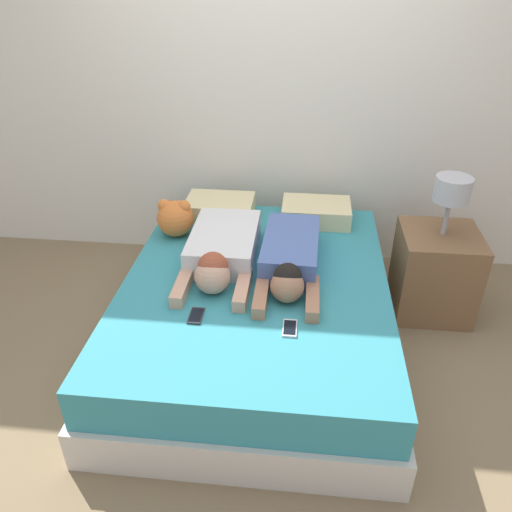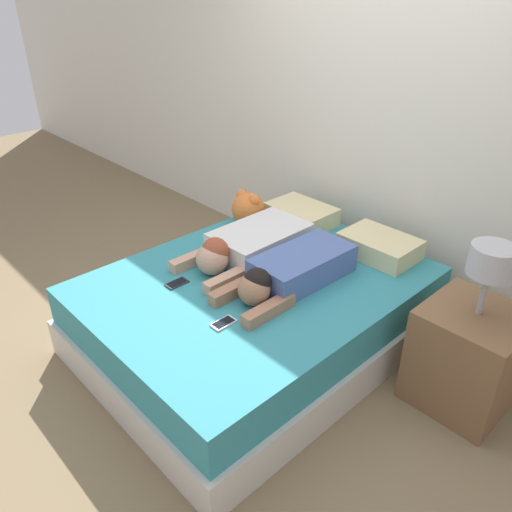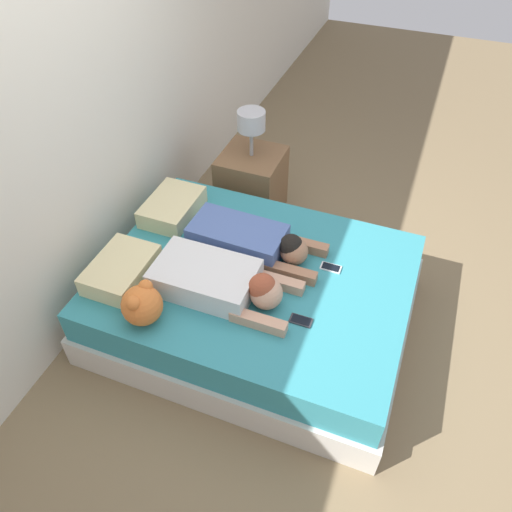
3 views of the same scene
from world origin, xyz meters
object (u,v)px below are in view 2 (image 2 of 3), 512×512
Objects in this scene: person_left at (248,245)px; cell_phone_left at (177,283)px; nightstand at (468,353)px; pillow_head_left at (301,214)px; person_right at (290,272)px; bed at (256,311)px; pillow_head_right at (380,246)px; plush_toy at (248,208)px; cell_phone_right at (224,323)px.

person_left is 6.71× the size of cell_phone_left.
cell_phone_left is at bearing -148.35° from nightstand.
person_left is (0.12, -0.63, 0.02)m from pillow_head_left.
person_left is at bearing 174.23° from person_right.
person_right reaches higher than bed.
pillow_head_right is 0.52× the size of person_right.
pillow_head_left is 0.67m from pillow_head_right.
pillow_head_left is 1.87× the size of plush_toy.
person_left reaches higher than pillow_head_right.
plush_toy reaches higher than person_right.
pillow_head_left is at bearing 51.29° from plush_toy.
pillow_head_right is at bearing 48.71° from person_left.
person_left is at bearing -79.70° from pillow_head_left.
bed is 1.22m from nightstand.
nightstand is (1.39, 0.86, -0.16)m from cell_phone_left.
bed is 4.26× the size of pillow_head_right.
nightstand is at bearing 14.14° from person_left.
person_right is 0.53m from cell_phone_right.
person_right is at bearing 46.44° from cell_phone_left.
person_left is at bearing 148.52° from bed.
person_right is (0.19, 0.09, 0.33)m from bed.
pillow_head_right is 0.52× the size of person_left.
pillow_head_right reaches higher than cell_phone_left.
nightstand is at bearing 31.65° from cell_phone_left.
plush_toy is (-0.76, 0.37, 0.04)m from person_right.
plush_toy is at bearing 137.10° from person_left.
person_left is 0.72m from cell_phone_right.
pillow_head_right is 1.30m from cell_phone_left.
nightstand is (1.12, 0.47, 0.08)m from bed.
plush_toy is at bearing 153.96° from person_right.
pillow_head_right is (0.34, 0.77, 0.31)m from bed.
pillow_head_left reaches higher than cell_phone_left.
nightstand is at bearing 0.20° from plush_toy.
nightstand is (1.46, -0.30, -0.22)m from pillow_head_left.
pillow_head_left and pillow_head_right have the same top height.
pillow_head_right is 1.21m from cell_phone_right.
plush_toy is (-0.36, 0.33, 0.04)m from person_left.
plush_toy is (-0.79, 0.90, 0.12)m from cell_phone_right.
person_left is (-0.56, -0.63, 0.02)m from pillow_head_right.
person_left is 0.94× the size of nightstand.
nightstand is at bearing -20.67° from pillow_head_right.
person_left reaches higher than pillow_head_left.
pillow_head_left is at bearing 113.60° from bed.
cell_phone_left is at bearing -124.97° from bed.
pillow_head_right is (0.67, 0.00, 0.00)m from pillow_head_left.
bed is at bearing -113.60° from pillow_head_right.
bed is 0.39m from person_right.
nightstand is at bearing -11.49° from pillow_head_left.
cell_phone_right is (0.48, -0.05, 0.00)m from cell_phone_left.
cell_phone_left is (0.07, -1.15, -0.06)m from pillow_head_left.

